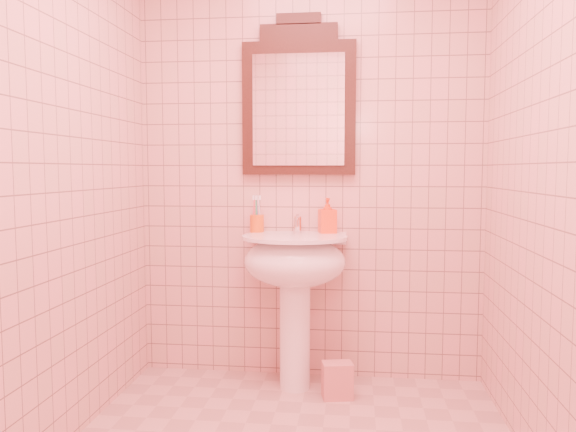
# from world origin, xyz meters

# --- Properties ---
(back_wall) EXTENTS (2.00, 0.02, 2.50)m
(back_wall) POSITION_xyz_m (0.00, 1.10, 1.25)
(back_wall) COLOR #D2A692
(back_wall) RESTS_ON floor
(pedestal_sink) EXTENTS (0.58, 0.58, 0.86)m
(pedestal_sink) POSITION_xyz_m (-0.06, 0.87, 0.66)
(pedestal_sink) COLOR white
(pedestal_sink) RESTS_ON floor
(faucet) EXTENTS (0.04, 0.16, 0.11)m
(faucet) POSITION_xyz_m (-0.06, 1.01, 0.92)
(faucet) COLOR white
(faucet) RESTS_ON pedestal_sink
(mirror) EXTENTS (0.65, 0.06, 0.91)m
(mirror) POSITION_xyz_m (-0.06, 1.07, 1.62)
(mirror) COLOR black
(mirror) RESTS_ON back_wall
(toothbrush_cup) EXTENTS (0.08, 0.08, 0.19)m
(toothbrush_cup) POSITION_xyz_m (-0.30, 1.02, 0.92)
(toothbrush_cup) COLOR #DA5912
(toothbrush_cup) RESTS_ON pedestal_sink
(soap_dispenser) EXTENTS (0.11, 0.12, 0.20)m
(soap_dispenser) POSITION_xyz_m (0.11, 1.02, 0.96)
(soap_dispenser) COLOR #F23F14
(soap_dispenser) RESTS_ON pedestal_sink
(towel) EXTENTS (0.18, 0.14, 0.19)m
(towel) POSITION_xyz_m (0.18, 0.77, 0.10)
(towel) COLOR tan
(towel) RESTS_ON floor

